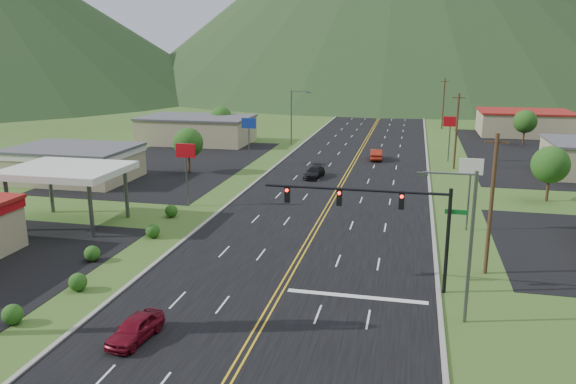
% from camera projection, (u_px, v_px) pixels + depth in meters
% --- Properties ---
extents(curb_west, '(0.30, 460.00, 0.14)m').
position_uv_depth(curb_west, '(26.00, 369.00, 27.86)').
color(curb_west, gray).
rests_on(curb_west, ground).
extents(traffic_signal, '(13.10, 0.43, 7.00)m').
position_uv_depth(traffic_signal, '(385.00, 210.00, 36.24)').
color(traffic_signal, black).
rests_on(traffic_signal, ground).
extents(streetlight_east, '(3.28, 0.25, 9.00)m').
position_uv_depth(streetlight_east, '(466.00, 237.00, 31.50)').
color(streetlight_east, '#59595E').
rests_on(streetlight_east, ground).
extents(streetlight_west, '(3.28, 0.25, 9.00)m').
position_uv_depth(streetlight_west, '(293.00, 113.00, 93.11)').
color(streetlight_west, '#59595E').
rests_on(streetlight_west, ground).
extents(gas_canopy, '(10.00, 8.00, 5.30)m').
position_uv_depth(gas_canopy, '(67.00, 172.00, 49.99)').
color(gas_canopy, white).
rests_on(gas_canopy, ground).
extents(building_west_mid, '(14.40, 10.40, 4.10)m').
position_uv_depth(building_west_mid, '(74.00, 162.00, 67.88)').
color(building_west_mid, tan).
rests_on(building_west_mid, ground).
extents(building_west_far, '(18.40, 11.40, 4.50)m').
position_uv_depth(building_west_far, '(197.00, 130.00, 95.41)').
color(building_west_far, tan).
rests_on(building_west_far, ground).
extents(building_east_far, '(16.40, 12.40, 4.50)m').
position_uv_depth(building_east_far, '(524.00, 123.00, 104.30)').
color(building_east_far, tan).
rests_on(building_east_far, ground).
extents(pole_sign_west_a, '(2.00, 0.18, 6.40)m').
position_uv_depth(pole_sign_west_a, '(186.00, 157.00, 55.80)').
color(pole_sign_west_a, '#59595E').
rests_on(pole_sign_west_a, ground).
extents(pole_sign_west_b, '(2.00, 0.18, 6.40)m').
position_uv_depth(pole_sign_west_b, '(249.00, 128.00, 76.61)').
color(pole_sign_west_b, '#59595E').
rests_on(pole_sign_west_b, ground).
extents(pole_sign_east_a, '(2.00, 0.18, 6.40)m').
position_uv_depth(pole_sign_east_a, '(471.00, 174.00, 48.17)').
color(pole_sign_east_a, '#59595E').
rests_on(pole_sign_east_a, ground).
extents(pole_sign_east_b, '(2.00, 0.18, 6.40)m').
position_uv_depth(pole_sign_east_b, '(450.00, 126.00, 78.43)').
color(pole_sign_east_b, '#59595E').
rests_on(pole_sign_east_b, ground).
extents(tree_west_a, '(3.84, 3.84, 5.82)m').
position_uv_depth(tree_west_a, '(188.00, 143.00, 71.55)').
color(tree_west_a, '#382314').
rests_on(tree_west_a, ground).
extents(tree_west_b, '(3.84, 3.84, 5.82)m').
position_uv_depth(tree_west_b, '(221.00, 118.00, 98.15)').
color(tree_west_b, '#382314').
rests_on(tree_west_b, ground).
extents(tree_east_a, '(3.84, 3.84, 5.82)m').
position_uv_depth(tree_east_a, '(550.00, 165.00, 57.89)').
color(tree_east_a, '#382314').
rests_on(tree_east_a, ground).
extents(tree_east_b, '(3.84, 3.84, 5.82)m').
position_uv_depth(tree_east_b, '(525.00, 121.00, 92.97)').
color(tree_east_b, '#382314').
rests_on(tree_east_b, ground).
extents(utility_pole_a, '(1.60, 0.28, 10.00)m').
position_uv_depth(utility_pole_a, '(491.00, 204.00, 38.59)').
color(utility_pole_a, '#382314').
rests_on(utility_pole_a, ground).
extents(utility_pole_b, '(1.60, 0.28, 10.00)m').
position_uv_depth(utility_pole_b, '(456.00, 131.00, 73.58)').
color(utility_pole_b, '#382314').
rests_on(utility_pole_b, ground).
extents(utility_pole_c, '(1.60, 0.28, 10.00)m').
position_uv_depth(utility_pole_c, '(443.00, 103.00, 111.41)').
color(utility_pole_c, '#382314').
rests_on(utility_pole_c, ground).
extents(utility_pole_d, '(1.60, 0.28, 10.00)m').
position_uv_depth(utility_pole_d, '(437.00, 90.00, 149.23)').
color(utility_pole_d, '#382314').
rests_on(utility_pole_d, ground).
extents(car_red_near, '(2.11, 4.14, 1.35)m').
position_uv_depth(car_red_near, '(135.00, 329.00, 30.46)').
color(car_red_near, maroon).
rests_on(car_red_near, ground).
extents(car_dark_mid, '(2.33, 4.75, 1.33)m').
position_uv_depth(car_dark_mid, '(314.00, 173.00, 69.35)').
color(car_dark_mid, black).
rests_on(car_dark_mid, ground).
extents(car_red_far, '(1.91, 4.80, 1.55)m').
position_uv_depth(car_red_far, '(376.00, 155.00, 80.69)').
color(car_red_far, maroon).
rests_on(car_red_far, ground).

